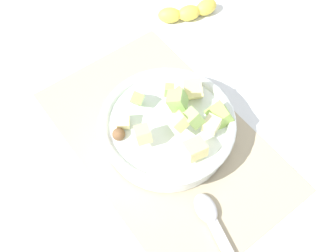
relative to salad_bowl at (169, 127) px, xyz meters
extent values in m
plane|color=silver|center=(0.00, -0.01, -0.04)|extent=(2.40, 2.40, 0.00)
cube|color=tan|center=(0.00, -0.01, -0.04)|extent=(0.50, 0.31, 0.01)
cylinder|color=white|center=(0.00, 0.00, -0.01)|extent=(0.23, 0.23, 0.05)
torus|color=white|center=(0.00, 0.00, 0.01)|extent=(0.25, 0.25, 0.02)
cube|color=#93C160|center=(-0.07, -0.02, 0.04)|extent=(0.04, 0.03, 0.04)
cube|color=#E5D684|center=(-0.02, 0.07, 0.04)|extent=(0.05, 0.05, 0.04)
cube|color=#E5D684|center=(0.08, 0.00, 0.04)|extent=(0.04, 0.04, 0.03)
cube|color=beige|center=(0.06, 0.05, 0.04)|extent=(0.03, 0.04, 0.02)
cube|color=#E5D684|center=(0.03, 0.00, 0.06)|extent=(0.03, 0.04, 0.04)
cube|color=#9EC656|center=(0.05, 0.08, 0.03)|extent=(0.05, 0.05, 0.04)
cube|color=#93C160|center=(-0.02, 0.04, 0.05)|extent=(0.02, 0.02, 0.03)
cube|color=#A3CC6B|center=(0.04, 0.02, 0.06)|extent=(0.03, 0.04, 0.04)
cube|color=#93C160|center=(-0.04, 0.03, 0.05)|extent=(0.02, 0.02, 0.02)
cube|color=#E5D684|center=(0.01, -0.06, 0.05)|extent=(0.04, 0.03, 0.03)
cube|color=#93C160|center=(0.00, 0.02, 0.06)|extent=(0.04, 0.05, 0.04)
cube|color=beige|center=(-0.05, -0.07, 0.03)|extent=(0.04, 0.03, 0.03)
sphere|color=brown|center=(-0.03, -0.09, 0.02)|extent=(0.03, 0.04, 0.04)
ellipsoid|color=#B7B7BC|center=(0.15, -0.04, -0.03)|extent=(0.06, 0.05, 0.01)
ellipsoid|color=yellow|center=(-0.26, 0.20, -0.02)|extent=(0.06, 0.07, 0.04)
ellipsoid|color=yellow|center=(-0.23, 0.24, -0.02)|extent=(0.05, 0.06, 0.04)
ellipsoid|color=yellow|center=(-0.22, 0.28, -0.02)|extent=(0.04, 0.06, 0.04)
camera|label=1|loc=(0.30, -0.23, 0.61)|focal=41.36mm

